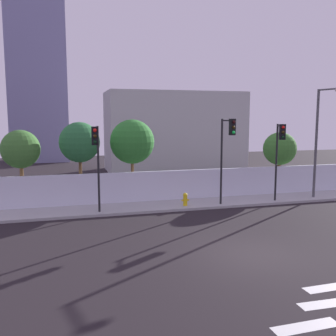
% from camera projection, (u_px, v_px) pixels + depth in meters
% --- Properties ---
extents(ground_plane, '(80.00, 80.00, 0.00)m').
position_uv_depth(ground_plane, '(248.00, 254.00, 14.33)').
color(ground_plane, black).
extents(sidewalk, '(36.00, 2.40, 0.15)m').
position_uv_depth(sidewalk, '(183.00, 205.00, 22.15)').
color(sidewalk, '#A3A3A3').
rests_on(sidewalk, ground).
extents(perimeter_wall, '(36.00, 0.18, 1.80)m').
position_uv_depth(perimeter_wall, '(176.00, 185.00, 23.26)').
color(perimeter_wall, silver).
rests_on(perimeter_wall, sidewalk).
extents(crosswalk_marking, '(3.91, 3.01, 0.01)m').
position_uv_depth(crosswalk_marking, '(329.00, 313.00, 10.01)').
color(crosswalk_marking, silver).
rests_on(crosswalk_marking, ground).
extents(traffic_light_left, '(0.45, 1.11, 4.65)m').
position_uv_depth(traffic_light_left, '(280.00, 146.00, 22.12)').
color(traffic_light_left, black).
rests_on(traffic_light_left, sidewalk).
extents(traffic_light_center, '(0.47, 1.16, 4.95)m').
position_uv_depth(traffic_light_center, '(227.00, 143.00, 21.19)').
color(traffic_light_center, black).
rests_on(traffic_light_center, sidewalk).
extents(traffic_light_right, '(0.48, 1.62, 4.58)m').
position_uv_depth(traffic_light_right, '(97.00, 151.00, 19.03)').
color(traffic_light_right, black).
rests_on(traffic_light_right, sidewalk).
extents(street_lamp_curbside, '(0.75, 1.72, 6.75)m').
position_uv_depth(street_lamp_curbside, '(319.00, 135.00, 23.29)').
color(street_lamp_curbside, '#4C4C51').
rests_on(street_lamp_curbside, sidewalk).
extents(fire_hydrant, '(0.44, 0.26, 0.75)m').
position_uv_depth(fire_hydrant, '(185.00, 199.00, 21.58)').
color(fire_hydrant, gold).
rests_on(fire_hydrant, sidewalk).
extents(roadside_tree_leftmost, '(2.21, 2.21, 4.48)m').
position_uv_depth(roadside_tree_leftmost, '(20.00, 150.00, 21.54)').
color(roadside_tree_leftmost, brown).
rests_on(roadside_tree_leftmost, ground).
extents(roadside_tree_midleft, '(2.41, 2.41, 4.92)m').
position_uv_depth(roadside_tree_midleft, '(80.00, 143.00, 22.38)').
color(roadside_tree_midleft, brown).
rests_on(roadside_tree_midleft, ground).
extents(roadside_tree_midright, '(2.73, 2.73, 5.07)m').
position_uv_depth(roadside_tree_midright, '(132.00, 142.00, 23.22)').
color(roadside_tree_midright, brown).
rests_on(roadside_tree_midright, ground).
extents(roadside_tree_rightmost, '(2.28, 2.28, 4.18)m').
position_uv_depth(roadside_tree_rightmost, '(280.00, 149.00, 26.05)').
color(roadside_tree_rightmost, brown).
rests_on(roadside_tree_rightmost, ground).
extents(low_building_distant, '(13.25, 6.00, 7.64)m').
position_uv_depth(low_building_distant, '(174.00, 132.00, 37.33)').
color(low_building_distant, '#B0B0B0').
rests_on(low_building_distant, ground).
extents(tower_on_skyline, '(6.56, 5.00, 26.19)m').
position_uv_depth(tower_on_skyline, '(37.00, 50.00, 44.05)').
color(tower_on_skyline, '#7775A1').
rests_on(tower_on_skyline, ground).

